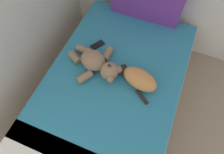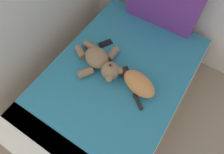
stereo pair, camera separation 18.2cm
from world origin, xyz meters
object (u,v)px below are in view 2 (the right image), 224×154
at_px(cat, 137,83).
at_px(bed, 114,91).
at_px(patterned_cushion, 163,2).
at_px(teddy_bear, 101,62).
at_px(cell_phone, 105,43).

bearing_deg(cat, bed, -168.27).
distance_m(patterned_cushion, teddy_bear, 0.91).
height_order(bed, patterned_cushion, patterned_cushion).
xyz_separation_m(bed, patterned_cushion, (0.01, 0.92, 0.52)).
height_order(bed, cat, cat).
relative_size(bed, cell_phone, 12.35).
bearing_deg(patterned_cushion, cell_phone, -118.21).
xyz_separation_m(bed, cell_phone, (-0.31, 0.31, 0.26)).
relative_size(cat, teddy_bear, 0.73).
xyz_separation_m(patterned_cushion, cell_phone, (-0.32, -0.60, -0.26)).
distance_m(bed, teddy_bear, 0.39).
bearing_deg(teddy_bear, cell_phone, 115.04).
bearing_deg(bed, cat, 11.73).
relative_size(patterned_cushion, cat, 1.86).
bearing_deg(teddy_bear, bed, -15.37).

